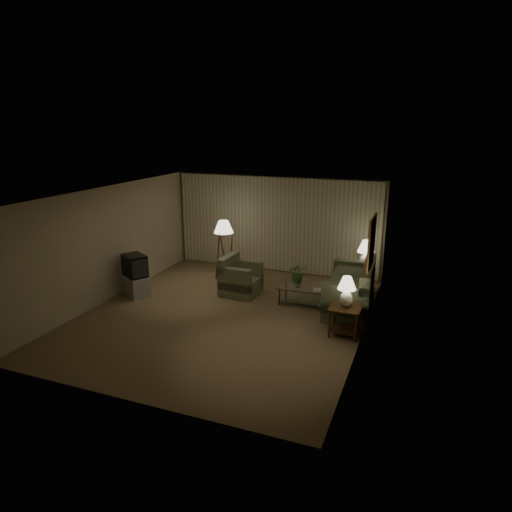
{
  "coord_description": "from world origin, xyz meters",
  "views": [
    {
      "loc": [
        4.01,
        -8.49,
        4.11
      ],
      "look_at": [
        0.5,
        0.6,
        1.25
      ],
      "focal_mm": 32.0,
      "sensor_mm": 36.0,
      "label": 1
    }
  ],
  "objects_px": {
    "side_table_far": "(364,276)",
    "vase": "(298,283)",
    "armchair": "(241,279)",
    "crt_tv": "(135,265)",
    "sofa": "(350,291)",
    "table_lamp_near": "(347,289)",
    "ottoman": "(239,276)",
    "tv_cabinet": "(136,285)",
    "side_table_near": "(345,315)",
    "coffee_table": "(304,293)",
    "floor_lamp": "(224,248)",
    "table_lamp_far": "(366,252)"
  },
  "relations": [
    {
      "from": "armchair",
      "to": "floor_lamp",
      "type": "bearing_deg",
      "value": 45.2
    },
    {
      "from": "sofa",
      "to": "crt_tv",
      "type": "distance_m",
      "value": 5.16
    },
    {
      "from": "tv_cabinet",
      "to": "floor_lamp",
      "type": "relative_size",
      "value": 0.52
    },
    {
      "from": "ottoman",
      "to": "vase",
      "type": "height_order",
      "value": "vase"
    },
    {
      "from": "table_lamp_near",
      "to": "coffee_table",
      "type": "distance_m",
      "value": 1.86
    },
    {
      "from": "table_lamp_near",
      "to": "table_lamp_far",
      "type": "height_order",
      "value": "table_lamp_far"
    },
    {
      "from": "side_table_near",
      "to": "tv_cabinet",
      "type": "xyz_separation_m",
      "value": [
        -5.2,
        0.33,
        -0.17
      ]
    },
    {
      "from": "side_table_far",
      "to": "vase",
      "type": "height_order",
      "value": "side_table_far"
    },
    {
      "from": "crt_tv",
      "to": "side_table_far",
      "type": "bearing_deg",
      "value": 55.24
    },
    {
      "from": "side_table_far",
      "to": "vase",
      "type": "bearing_deg",
      "value": -134.84
    },
    {
      "from": "armchair",
      "to": "crt_tv",
      "type": "distance_m",
      "value": 2.61
    },
    {
      "from": "side_table_far",
      "to": "vase",
      "type": "distance_m",
      "value": 1.91
    },
    {
      "from": "side_table_far",
      "to": "coffee_table",
      "type": "xyz_separation_m",
      "value": [
        -1.19,
        -1.35,
        -0.13
      ]
    },
    {
      "from": "side_table_far",
      "to": "table_lamp_far",
      "type": "bearing_deg",
      "value": -135.0
    },
    {
      "from": "side_table_near",
      "to": "side_table_far",
      "type": "xyz_separation_m",
      "value": [
        0.0,
        2.6,
        -0.02
      ]
    },
    {
      "from": "side_table_far",
      "to": "table_lamp_near",
      "type": "distance_m",
      "value": 2.66
    },
    {
      "from": "table_lamp_near",
      "to": "coffee_table",
      "type": "bearing_deg",
      "value": 133.66
    },
    {
      "from": "side_table_near",
      "to": "side_table_far",
      "type": "distance_m",
      "value": 2.6
    },
    {
      "from": "coffee_table",
      "to": "ottoman",
      "type": "bearing_deg",
      "value": 159.15
    },
    {
      "from": "table_lamp_near",
      "to": "side_table_near",
      "type": "bearing_deg",
      "value": 90.0
    },
    {
      "from": "sofa",
      "to": "ottoman",
      "type": "bearing_deg",
      "value": -105.69
    },
    {
      "from": "side_table_near",
      "to": "coffee_table",
      "type": "xyz_separation_m",
      "value": [
        -1.19,
        1.25,
        -0.14
      ]
    },
    {
      "from": "crt_tv",
      "to": "ottoman",
      "type": "height_order",
      "value": "crt_tv"
    },
    {
      "from": "side_table_far",
      "to": "coffee_table",
      "type": "relative_size",
      "value": 0.52
    },
    {
      "from": "coffee_table",
      "to": "sofa",
      "type": "bearing_deg",
      "value": 5.48
    },
    {
      "from": "armchair",
      "to": "tv_cabinet",
      "type": "bearing_deg",
      "value": 115.06
    },
    {
      "from": "sofa",
      "to": "vase",
      "type": "distance_m",
      "value": 1.2
    },
    {
      "from": "side_table_near",
      "to": "table_lamp_far",
      "type": "relative_size",
      "value": 0.83
    },
    {
      "from": "table_lamp_near",
      "to": "crt_tv",
      "type": "xyz_separation_m",
      "value": [
        -5.2,
        0.33,
        -0.21
      ]
    },
    {
      "from": "side_table_near",
      "to": "coffee_table",
      "type": "bearing_deg",
      "value": 133.66
    },
    {
      "from": "side_table_near",
      "to": "table_lamp_far",
      "type": "height_order",
      "value": "table_lamp_far"
    },
    {
      "from": "side_table_far",
      "to": "floor_lamp",
      "type": "xyz_separation_m",
      "value": [
        -3.72,
        -0.31,
        0.43
      ]
    },
    {
      "from": "ottoman",
      "to": "armchair",
      "type": "bearing_deg",
      "value": -64.0
    },
    {
      "from": "side_table_near",
      "to": "side_table_far",
      "type": "height_order",
      "value": "same"
    },
    {
      "from": "ottoman",
      "to": "side_table_near",
      "type": "bearing_deg",
      "value": -32.37
    },
    {
      "from": "floor_lamp",
      "to": "vase",
      "type": "relative_size",
      "value": 9.57
    },
    {
      "from": "sofa",
      "to": "table_lamp_near",
      "type": "bearing_deg",
      "value": 2.79
    },
    {
      "from": "table_lamp_far",
      "to": "crt_tv",
      "type": "xyz_separation_m",
      "value": [
        -5.2,
        -2.27,
        -0.27
      ]
    },
    {
      "from": "floor_lamp",
      "to": "ottoman",
      "type": "height_order",
      "value": "floor_lamp"
    },
    {
      "from": "side_table_near",
      "to": "coffee_table",
      "type": "height_order",
      "value": "side_table_near"
    },
    {
      "from": "table_lamp_far",
      "to": "floor_lamp",
      "type": "relative_size",
      "value": 0.46
    },
    {
      "from": "crt_tv",
      "to": "floor_lamp",
      "type": "height_order",
      "value": "floor_lamp"
    },
    {
      "from": "ottoman",
      "to": "sofa",
      "type": "bearing_deg",
      "value": -12.13
    },
    {
      "from": "table_lamp_far",
      "to": "side_table_near",
      "type": "bearing_deg",
      "value": -90.0
    },
    {
      "from": "coffee_table",
      "to": "ottoman",
      "type": "xyz_separation_m",
      "value": [
        -1.95,
        0.74,
        -0.07
      ]
    },
    {
      "from": "table_lamp_near",
      "to": "sofa",
      "type": "bearing_deg",
      "value": 96.34
    },
    {
      "from": "coffee_table",
      "to": "floor_lamp",
      "type": "xyz_separation_m",
      "value": [
        -2.53,
        1.04,
        0.56
      ]
    },
    {
      "from": "tv_cabinet",
      "to": "ottoman",
      "type": "height_order",
      "value": "tv_cabinet"
    },
    {
      "from": "armchair",
      "to": "table_lamp_near",
      "type": "relative_size",
      "value": 1.52
    },
    {
      "from": "sofa",
      "to": "ottoman",
      "type": "relative_size",
      "value": 3.37
    }
  ]
}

